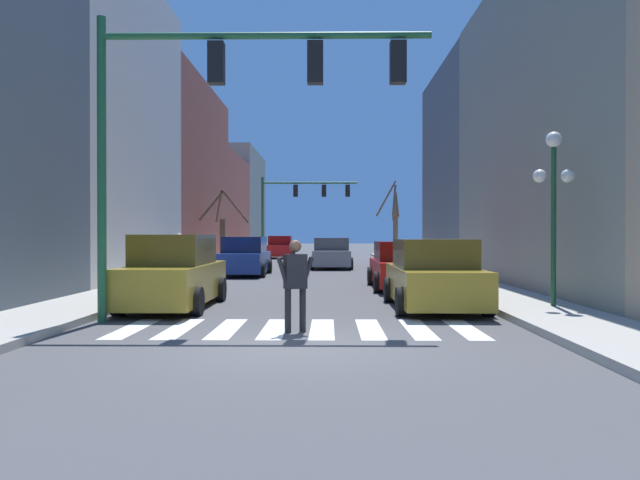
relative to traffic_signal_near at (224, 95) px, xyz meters
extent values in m
plane|color=#4C4C4F|center=(1.54, -2.74, -4.60)|extent=(240.00, 240.00, 0.00)
cube|color=#ADA89E|center=(6.88, -2.74, -4.52)|extent=(2.13, 90.00, 0.15)
cube|color=beige|center=(-7.87, 11.20, 1.32)|extent=(6.00, 11.26, 11.84)
cube|color=#934C3D|center=(-7.87, 23.80, 0.67)|extent=(6.00, 13.93, 10.53)
cube|color=#934C3D|center=(-7.87, 36.66, -0.61)|extent=(6.00, 11.79, 7.98)
cube|color=gray|center=(-7.87, 49.36, 0.39)|extent=(6.00, 13.61, 9.98)
cube|color=gray|center=(10.94, 7.54, 0.74)|extent=(6.00, 15.55, 10.68)
cube|color=#515B66|center=(10.94, 20.78, 0.70)|extent=(6.00, 10.94, 10.60)
cube|color=white|center=(-1.61, -0.82, -4.59)|extent=(0.45, 2.60, 0.01)
cube|color=white|center=(-0.71, -0.82, -4.59)|extent=(0.45, 2.60, 0.01)
cube|color=white|center=(0.19, -0.82, -4.59)|extent=(0.45, 2.60, 0.01)
cube|color=white|center=(1.09, -0.82, -4.59)|extent=(0.45, 2.60, 0.01)
cube|color=white|center=(1.99, -0.82, -4.59)|extent=(0.45, 2.60, 0.01)
cube|color=white|center=(2.89, -0.82, -4.59)|extent=(0.45, 2.60, 0.01)
cube|color=white|center=(3.79, -0.82, -4.59)|extent=(0.45, 2.60, 0.01)
cube|color=white|center=(4.69, -0.82, -4.59)|extent=(0.45, 2.60, 0.01)
cylinder|color=#236038|center=(-2.49, 0.00, -1.50)|extent=(0.18, 0.18, 6.19)
cylinder|color=#236038|center=(0.84, 0.00, 1.19)|extent=(6.66, 0.14, 0.14)
cube|color=black|center=(-0.16, 0.00, 0.64)|extent=(0.32, 0.28, 0.84)
cube|color=black|center=(1.84, 0.00, 0.64)|extent=(0.32, 0.28, 0.84)
cube|color=black|center=(3.50, 0.00, 0.64)|extent=(0.32, 0.28, 0.84)
cylinder|color=#236038|center=(-2.49, 30.79, -1.70)|extent=(0.18, 0.18, 5.80)
cylinder|color=#236038|center=(0.80, 30.79, 0.81)|extent=(6.59, 0.14, 0.14)
cube|color=black|center=(-0.18, 30.79, 0.26)|extent=(0.32, 0.28, 0.84)
cube|color=black|center=(1.79, 30.79, 0.26)|extent=(0.32, 0.28, 0.84)
cube|color=black|center=(3.44, 30.79, 0.26)|extent=(0.32, 0.28, 0.84)
cylinder|color=#1E4C2D|center=(7.27, 1.79, -2.63)|extent=(0.12, 0.12, 3.63)
sphere|color=white|center=(7.27, 1.79, -0.63)|extent=(0.36, 0.36, 0.36)
sphere|color=white|center=(6.95, 1.79, -1.47)|extent=(0.31, 0.31, 0.31)
sphere|color=white|center=(7.59, 1.79, -1.47)|extent=(0.31, 0.31, 0.31)
cube|color=gray|center=(2.26, 20.48, -4.02)|extent=(1.94, 4.59, 0.80)
cube|color=#464648|center=(2.26, 20.48, -3.30)|extent=(1.78, 2.39, 0.65)
cylinder|color=black|center=(1.27, 21.90, -4.28)|extent=(0.22, 0.64, 0.64)
cylinder|color=black|center=(3.25, 21.90, -4.28)|extent=(0.22, 0.64, 0.64)
cylinder|color=black|center=(1.27, 19.06, -4.28)|extent=(0.22, 0.64, 0.64)
cylinder|color=black|center=(3.25, 19.06, -4.28)|extent=(0.22, 0.64, 0.64)
cube|color=#A38423|center=(-1.64, 2.51, -3.98)|extent=(1.70, 4.84, 0.88)
cube|color=#594813|center=(-1.64, 2.51, -3.18)|extent=(1.56, 2.52, 0.72)
cylinder|color=black|center=(-2.51, 4.01, -4.28)|extent=(0.22, 0.64, 0.64)
cylinder|color=black|center=(-0.77, 4.01, -4.28)|extent=(0.22, 0.64, 0.64)
cylinder|color=black|center=(-2.51, 1.01, -4.28)|extent=(0.22, 0.64, 0.64)
cylinder|color=black|center=(-0.77, 1.01, -4.28)|extent=(0.22, 0.64, 0.64)
cube|color=red|center=(4.60, 8.04, -4.04)|extent=(1.94, 4.83, 0.76)
cube|color=maroon|center=(4.60, 8.04, -3.35)|extent=(1.78, 2.51, 0.62)
cylinder|color=black|center=(3.61, 9.54, -4.28)|extent=(0.22, 0.64, 0.64)
cylinder|color=black|center=(5.58, 9.54, -4.28)|extent=(0.22, 0.64, 0.64)
cylinder|color=black|center=(3.61, 6.55, -4.28)|extent=(0.22, 0.64, 0.64)
cylinder|color=black|center=(5.58, 6.55, -4.28)|extent=(0.22, 0.64, 0.64)
cube|color=navy|center=(-1.57, 14.72, -4.00)|extent=(1.84, 4.72, 0.83)
cube|color=#0E1C46|center=(-1.57, 14.72, -3.25)|extent=(1.69, 2.45, 0.68)
cylinder|color=black|center=(-2.51, 16.19, -4.28)|extent=(0.22, 0.64, 0.64)
cylinder|color=black|center=(-0.63, 16.19, -4.28)|extent=(0.22, 0.64, 0.64)
cylinder|color=black|center=(-2.51, 13.26, -4.28)|extent=(0.22, 0.64, 0.64)
cylinder|color=black|center=(-0.63, 13.26, -4.28)|extent=(0.22, 0.64, 0.64)
cube|color=red|center=(-1.56, 34.91, -4.00)|extent=(1.86, 4.11, 0.84)
cube|color=maroon|center=(-1.56, 34.91, -3.24)|extent=(1.71, 2.14, 0.69)
cylinder|color=black|center=(-2.51, 36.18, -4.28)|extent=(0.22, 0.64, 0.64)
cylinder|color=black|center=(-0.62, 36.18, -4.28)|extent=(0.22, 0.64, 0.64)
cylinder|color=black|center=(-2.51, 33.64, -4.28)|extent=(0.22, 0.64, 0.64)
cylinder|color=black|center=(-0.62, 33.64, -4.28)|extent=(0.22, 0.64, 0.64)
cube|color=#A38423|center=(4.64, 2.44, -4.01)|extent=(1.85, 4.64, 0.82)
cube|color=#594813|center=(4.64, 2.44, -3.26)|extent=(1.71, 2.41, 0.67)
cylinder|color=black|center=(3.69, 3.88, -4.28)|extent=(0.22, 0.64, 0.64)
cylinder|color=black|center=(5.58, 3.88, -4.28)|extent=(0.22, 0.64, 0.64)
cylinder|color=black|center=(3.69, 1.01, -4.28)|extent=(0.22, 0.64, 0.64)
cylinder|color=black|center=(5.58, 1.01, -4.28)|extent=(0.22, 0.64, 0.64)
cylinder|color=black|center=(1.37, -1.30, -4.20)|extent=(0.12, 0.12, 0.80)
cylinder|color=black|center=(1.63, -1.18, -4.20)|extent=(0.12, 0.12, 0.80)
cube|color=black|center=(1.50, -1.24, -3.49)|extent=(0.45, 0.36, 0.63)
sphere|color=brown|center=(1.50, -1.24, -3.03)|extent=(0.22, 0.22, 0.22)
cylinder|color=black|center=(1.30, -1.33, -3.53)|extent=(0.28, 0.19, 0.61)
cylinder|color=black|center=(1.71, -1.15, -3.53)|extent=(0.28, 0.19, 0.61)
cylinder|color=#4C4C51|center=(-3.31, 9.56, -4.05)|extent=(0.12, 0.12, 0.80)
cylinder|color=#4C4C51|center=(-3.08, 9.39, -4.05)|extent=(0.12, 0.12, 0.80)
cube|color=#9E4C93|center=(-3.20, 9.47, -3.34)|extent=(0.45, 0.41, 0.63)
sphere|color=tan|center=(-3.20, 9.47, -2.88)|extent=(0.22, 0.22, 0.22)
cylinder|color=#9E4C93|center=(-3.38, 9.61, -3.38)|extent=(0.27, 0.23, 0.61)
cylinder|color=#9E4C93|center=(-3.02, 9.34, -3.38)|extent=(0.27, 0.23, 0.61)
cylinder|color=brown|center=(-3.61, 20.96, -3.21)|extent=(0.29, 0.29, 2.47)
cylinder|color=brown|center=(-3.90, 21.53, -1.23)|extent=(0.63, 1.25, 1.79)
cylinder|color=brown|center=(-4.19, 20.71, -1.28)|extent=(1.26, 0.68, 1.64)
cylinder|color=brown|center=(-2.93, 21.00, -1.29)|extent=(1.47, 0.19, 1.80)
cylinder|color=brown|center=(6.90, 31.99, -2.94)|extent=(0.35, 0.35, 3.02)
cylinder|color=brown|center=(6.95, 31.54, -0.68)|extent=(0.27, 1.05, 1.85)
cylinder|color=brown|center=(6.75, 31.47, -0.39)|extent=(0.44, 1.17, 2.29)
cylinder|color=brown|center=(6.99, 32.70, -0.80)|extent=(0.29, 1.54, 1.80)
cylinder|color=brown|center=(6.20, 31.80, -0.23)|extent=(1.52, 0.52, 2.58)
cylinder|color=brown|center=(6.88, 32.58, -0.91)|extent=(0.21, 1.33, 1.70)
camera|label=1|loc=(2.10, -12.56, -2.82)|focal=35.00mm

